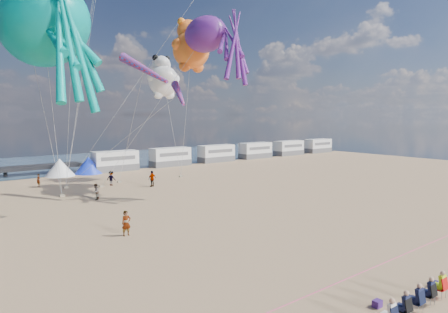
% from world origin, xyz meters
% --- Properties ---
extents(ground, '(120.00, 120.00, 0.00)m').
position_xyz_m(ground, '(0.00, 0.00, 0.00)').
color(ground, tan).
rests_on(ground, ground).
extents(water, '(120.00, 120.00, 0.00)m').
position_xyz_m(water, '(0.00, 55.00, 0.02)').
color(water, '#344D63').
rests_on(water, ground).
extents(motorhome_0, '(6.60, 2.50, 3.00)m').
position_xyz_m(motorhome_0, '(6.00, 40.00, 1.50)').
color(motorhome_0, silver).
rests_on(motorhome_0, ground).
extents(motorhome_1, '(6.60, 2.50, 3.00)m').
position_xyz_m(motorhome_1, '(15.50, 40.00, 1.50)').
color(motorhome_1, silver).
rests_on(motorhome_1, ground).
extents(motorhome_2, '(6.60, 2.50, 3.00)m').
position_xyz_m(motorhome_2, '(25.00, 40.00, 1.50)').
color(motorhome_2, silver).
rests_on(motorhome_2, ground).
extents(motorhome_3, '(6.60, 2.50, 3.00)m').
position_xyz_m(motorhome_3, '(34.50, 40.00, 1.50)').
color(motorhome_3, silver).
rests_on(motorhome_3, ground).
extents(motorhome_4, '(6.60, 2.50, 3.00)m').
position_xyz_m(motorhome_4, '(44.00, 40.00, 1.50)').
color(motorhome_4, silver).
rests_on(motorhome_4, ground).
extents(motorhome_5, '(6.60, 2.50, 3.00)m').
position_xyz_m(motorhome_5, '(53.50, 40.00, 1.50)').
color(motorhome_5, silver).
rests_on(motorhome_5, ground).
extents(tent_white, '(4.00, 4.00, 2.40)m').
position_xyz_m(tent_white, '(-2.00, 40.00, 1.20)').
color(tent_white, white).
rests_on(tent_white, ground).
extents(tent_blue, '(4.00, 4.00, 2.40)m').
position_xyz_m(tent_blue, '(2.00, 40.00, 1.20)').
color(tent_blue, '#1933CC').
rests_on(tent_blue, ground).
extents(spectator_row, '(6.10, 0.90, 1.30)m').
position_xyz_m(spectator_row, '(-1.42, -8.84, 0.65)').
color(spectator_row, black).
rests_on(spectator_row, ground).
extents(cooler_purple, '(0.40, 0.30, 0.32)m').
position_xyz_m(cooler_purple, '(-2.32, -7.60, 0.16)').
color(cooler_purple, '#3F1E71').
rests_on(cooler_purple, ground).
extents(cooler_navy, '(0.38, 0.28, 0.30)m').
position_xyz_m(cooler_navy, '(1.75, -8.18, 0.15)').
color(cooler_navy, '#1B1544').
rests_on(cooler_navy, ground).
extents(rope_line, '(34.00, 0.03, 0.03)m').
position_xyz_m(rope_line, '(0.00, -5.00, 0.02)').
color(rope_line, '#F2338C').
rests_on(rope_line, ground).
extents(standing_person, '(0.67, 0.46, 1.77)m').
position_xyz_m(standing_person, '(-6.48, 8.95, 0.88)').
color(standing_person, tan).
rests_on(standing_person, ground).
extents(beachgoer_1, '(0.90, 0.93, 1.61)m').
position_xyz_m(beachgoer_1, '(-3.81, 21.81, 0.81)').
color(beachgoer_1, '#7F6659').
rests_on(beachgoer_1, ground).
extents(beachgoer_2, '(1.05, 1.07, 1.74)m').
position_xyz_m(beachgoer_2, '(0.61, 28.58, 0.87)').
color(beachgoer_2, '#7F6659').
rests_on(beachgoer_2, ground).
extents(beachgoer_3, '(1.34, 0.95, 1.87)m').
position_xyz_m(beachgoer_3, '(4.09, 24.91, 0.94)').
color(beachgoer_3, '#7F6659').
rests_on(beachgoer_3, ground).
extents(beachgoer_5, '(0.88, 1.47, 1.51)m').
position_xyz_m(beachgoer_5, '(-6.40, 33.12, 0.76)').
color(beachgoer_5, '#7F6659').
rests_on(beachgoer_5, ground).
extents(sandbag_a, '(0.50, 0.35, 0.22)m').
position_xyz_m(sandbag_a, '(-5.98, 25.50, 0.11)').
color(sandbag_a, gray).
rests_on(sandbag_a, ground).
extents(sandbag_b, '(0.50, 0.35, 0.22)m').
position_xyz_m(sandbag_b, '(-0.73, 28.25, 0.11)').
color(sandbag_b, gray).
rests_on(sandbag_b, ground).
extents(sandbag_c, '(0.50, 0.35, 0.22)m').
position_xyz_m(sandbag_c, '(10.52, 28.85, 0.11)').
color(sandbag_c, gray).
rests_on(sandbag_c, ground).
extents(sandbag_d, '(0.50, 0.35, 0.22)m').
position_xyz_m(sandbag_d, '(2.16, 29.87, 0.11)').
color(sandbag_d, gray).
rests_on(sandbag_d, ground).
extents(sandbag_e, '(0.50, 0.35, 0.22)m').
position_xyz_m(sandbag_e, '(-4.19, 30.18, 0.11)').
color(sandbag_e, gray).
rests_on(sandbag_e, ground).
extents(kite_octopus_teal, '(10.10, 13.84, 14.54)m').
position_xyz_m(kite_octopus_teal, '(-7.50, 23.81, 16.84)').
color(kite_octopus_teal, '#00978D').
extents(kite_octopus_purple, '(6.88, 9.60, 10.09)m').
position_xyz_m(kite_octopus_purple, '(7.78, 19.23, 17.00)').
color(kite_octopus_purple, '#5D1E7C').
extents(kite_panda, '(5.90, 5.73, 6.63)m').
position_xyz_m(kite_panda, '(8.05, 28.77, 12.67)').
color(kite_panda, white).
extents(kite_teddy_orange, '(6.65, 6.48, 7.29)m').
position_xyz_m(kite_teddy_orange, '(8.28, 22.77, 15.80)').
color(kite_teddy_orange, orange).
extents(windsock_left, '(1.99, 6.38, 6.29)m').
position_xyz_m(windsock_left, '(-8.82, 24.66, 16.55)').
color(windsock_left, red).
extents(windsock_mid, '(3.08, 6.66, 6.69)m').
position_xyz_m(windsock_mid, '(1.14, 20.64, 12.98)').
color(windsock_mid, red).
extents(windsock_right, '(2.62, 5.05, 5.06)m').
position_xyz_m(windsock_right, '(5.13, 20.45, 10.61)').
color(windsock_right, red).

